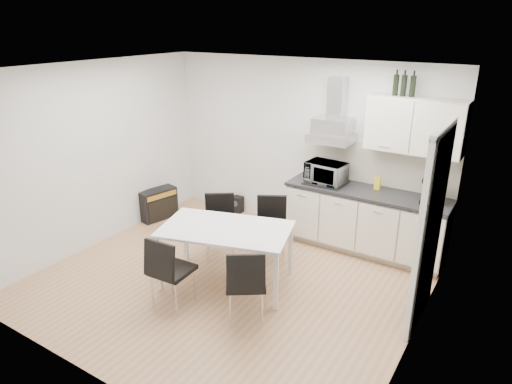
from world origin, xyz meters
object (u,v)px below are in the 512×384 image
kitchenette (370,196)px  chair_near_right (246,283)px  chair_near_left (172,271)px  dining_table (226,233)px  chair_far_left (220,228)px  floor_speaker (238,204)px  guitar_amp (158,204)px  chair_far_right (271,230)px

kitchenette → chair_near_right: kitchenette is taller
chair_near_left → chair_near_right: (0.84, 0.23, 0.00)m
dining_table → chair_near_right: size_ratio=1.97×
kitchenette → chair_far_left: kitchenette is taller
kitchenette → dining_table: 2.12m
chair_far_left → chair_near_left: bearing=65.3°
floor_speaker → guitar_amp: bearing=-136.5°
floor_speaker → chair_near_right: bearing=-53.8°
kitchenette → chair_near_right: bearing=-104.5°
dining_table → chair_far_right: 0.85m
floor_speaker → dining_table: bearing=-59.0°
chair_far_left → chair_near_left: same height
dining_table → guitar_amp: bearing=138.2°
chair_far_left → guitar_amp: 1.74m
chair_far_right → floor_speaker: (-1.32, 1.12, -0.30)m
chair_far_right → chair_near_right: same height
chair_far_right → dining_table: bearing=47.6°
floor_speaker → chair_far_right: bearing=-40.2°
chair_near_left → chair_near_right: same height
kitchenette → chair_near_left: (-1.42, -2.46, -0.39)m
chair_near_right → guitar_amp: (-2.71, 1.49, -0.19)m
chair_far_left → kitchenette: bearing=-177.5°
chair_far_left → floor_speaker: (-0.68, 1.43, -0.30)m
chair_near_right → floor_speaker: bearing=91.1°
kitchenette → chair_near_left: kitchenette is taller
guitar_amp → chair_near_right: bearing=-15.5°
chair_far_right → chair_near_left: bearing=44.9°
chair_far_right → chair_near_right: 1.35m
chair_near_left → chair_near_right: 0.87m
chair_near_right → floor_speaker: 2.98m
chair_near_right → guitar_amp: bearing=116.2°
guitar_amp → dining_table: bearing=-12.3°
dining_table → chair_far_left: 0.71m
kitchenette → dining_table: size_ratio=1.45×
guitar_amp → floor_speaker: 1.33m
kitchenette → guitar_amp: bearing=-167.3°
kitchenette → floor_speaker: size_ratio=8.99×
chair_far_left → chair_far_right: (0.64, 0.30, 0.00)m
kitchenette → floor_speaker: 2.43m
kitchenette → chair_far_left: bearing=-142.5°
chair_near_right → chair_far_left: bearing=102.5°
dining_table → kitchenette: bearing=39.7°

